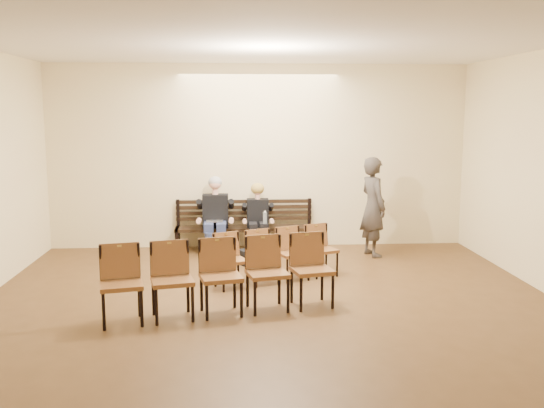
{
  "coord_description": "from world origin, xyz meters",
  "views": [
    {
      "loc": [
        -0.48,
        -6.61,
        2.61
      ],
      "look_at": [
        0.19,
        4.05,
        0.97
      ],
      "focal_mm": 40.0,
      "sensor_mm": 36.0,
      "label": 1
    }
  ],
  "objects_px": {
    "seated_man": "(215,214)",
    "bag": "(250,257)",
    "passerby": "(373,199)",
    "laptop": "(215,223)",
    "bench": "(245,238)",
    "chair_row_back": "(221,277)",
    "water_bottle": "(265,224)",
    "chair_row_front": "(278,255)",
    "seated_woman": "(258,221)"
  },
  "relations": [
    {
      "from": "seated_man",
      "to": "bag",
      "type": "relative_size",
      "value": 4.08
    },
    {
      "from": "bag",
      "to": "passerby",
      "type": "relative_size",
      "value": 0.17
    },
    {
      "from": "laptop",
      "to": "passerby",
      "type": "distance_m",
      "value": 2.93
    },
    {
      "from": "bench",
      "to": "chair_row_back",
      "type": "distance_m",
      "value": 3.7
    },
    {
      "from": "water_bottle",
      "to": "chair_row_back",
      "type": "distance_m",
      "value": 3.38
    },
    {
      "from": "passerby",
      "to": "chair_row_front",
      "type": "bearing_deg",
      "value": 114.47
    },
    {
      "from": "water_bottle",
      "to": "chair_row_front",
      "type": "xyz_separation_m",
      "value": [
        0.11,
        -1.81,
        -0.16
      ]
    },
    {
      "from": "bench",
      "to": "water_bottle",
      "type": "distance_m",
      "value": 0.63
    },
    {
      "from": "passerby",
      "to": "water_bottle",
      "type": "bearing_deg",
      "value": 67.11
    },
    {
      "from": "water_bottle",
      "to": "chair_row_front",
      "type": "height_order",
      "value": "chair_row_front"
    },
    {
      "from": "bench",
      "to": "seated_woman",
      "type": "xyz_separation_m",
      "value": [
        0.25,
        -0.12,
        0.36
      ]
    },
    {
      "from": "chair_row_front",
      "to": "chair_row_back",
      "type": "xyz_separation_m",
      "value": [
        -0.85,
        -1.48,
        0.08
      ]
    },
    {
      "from": "bag",
      "to": "seated_man",
      "type": "bearing_deg",
      "value": 122.48
    },
    {
      "from": "water_bottle",
      "to": "chair_row_front",
      "type": "bearing_deg",
      "value": -86.61
    },
    {
      "from": "laptop",
      "to": "chair_row_back",
      "type": "xyz_separation_m",
      "value": [
        0.18,
        -3.42,
        -0.07
      ]
    },
    {
      "from": "bag",
      "to": "chair_row_front",
      "type": "xyz_separation_m",
      "value": [
        0.41,
        -1.11,
        0.28
      ]
    },
    {
      "from": "passerby",
      "to": "chair_row_back",
      "type": "bearing_deg",
      "value": 122.5
    },
    {
      "from": "laptop",
      "to": "seated_woman",
      "type": "bearing_deg",
      "value": 0.86
    },
    {
      "from": "laptop",
      "to": "passerby",
      "type": "xyz_separation_m",
      "value": [
        2.87,
        -0.36,
        0.47
      ]
    },
    {
      "from": "seated_man",
      "to": "passerby",
      "type": "height_order",
      "value": "passerby"
    },
    {
      "from": "seated_man",
      "to": "chair_row_back",
      "type": "distance_m",
      "value": 3.56
    },
    {
      "from": "chair_row_front",
      "to": "bag",
      "type": "bearing_deg",
      "value": 87.74
    },
    {
      "from": "seated_woman",
      "to": "bag",
      "type": "bearing_deg",
      "value": -100.72
    },
    {
      "from": "bench",
      "to": "chair_row_back",
      "type": "height_order",
      "value": "chair_row_back"
    },
    {
      "from": "chair_row_front",
      "to": "water_bottle",
      "type": "bearing_deg",
      "value": 70.85
    },
    {
      "from": "seated_woman",
      "to": "chair_row_back",
      "type": "bearing_deg",
      "value": -99.94
    },
    {
      "from": "chair_row_front",
      "to": "seated_woman",
      "type": "bearing_deg",
      "value": 73.73
    },
    {
      "from": "seated_man",
      "to": "water_bottle",
      "type": "bearing_deg",
      "value": -15.58
    },
    {
      "from": "bag",
      "to": "chair_row_front",
      "type": "relative_size",
      "value": 0.17
    },
    {
      "from": "bag",
      "to": "chair_row_back",
      "type": "distance_m",
      "value": 2.65
    },
    {
      "from": "laptop",
      "to": "water_bottle",
      "type": "xyz_separation_m",
      "value": [
        0.93,
        -0.13,
        0.01
      ]
    },
    {
      "from": "seated_man",
      "to": "bench",
      "type": "bearing_deg",
      "value": 12.5
    },
    {
      "from": "bench",
      "to": "water_bottle",
      "type": "xyz_separation_m",
      "value": [
        0.37,
        -0.37,
        0.34
      ]
    },
    {
      "from": "seated_man",
      "to": "chair_row_back",
      "type": "relative_size",
      "value": 0.47
    },
    {
      "from": "bench",
      "to": "bag",
      "type": "height_order",
      "value": "bench"
    },
    {
      "from": "bench",
      "to": "chair_row_front",
      "type": "relative_size",
      "value": 1.3
    },
    {
      "from": "bench",
      "to": "chair_row_front",
      "type": "distance_m",
      "value": 2.24
    },
    {
      "from": "water_bottle",
      "to": "chair_row_back",
      "type": "bearing_deg",
      "value": -102.68
    },
    {
      "from": "seated_woman",
      "to": "bag",
      "type": "height_order",
      "value": "seated_woman"
    },
    {
      "from": "water_bottle",
      "to": "bag",
      "type": "relative_size",
      "value": 0.68
    },
    {
      "from": "chair_row_front",
      "to": "bench",
      "type": "bearing_deg",
      "value": 79.8
    },
    {
      "from": "seated_woman",
      "to": "chair_row_back",
      "type": "xyz_separation_m",
      "value": [
        -0.62,
        -3.55,
        -0.09
      ]
    },
    {
      "from": "seated_man",
      "to": "bag",
      "type": "bearing_deg",
      "value": -57.52
    },
    {
      "from": "seated_woman",
      "to": "laptop",
      "type": "height_order",
      "value": "seated_woman"
    },
    {
      "from": "seated_man",
      "to": "chair_row_front",
      "type": "bearing_deg",
      "value": -63.73
    },
    {
      "from": "passerby",
      "to": "bag",
      "type": "bearing_deg",
      "value": 85.77
    },
    {
      "from": "seated_man",
      "to": "laptop",
      "type": "distance_m",
      "value": 0.19
    },
    {
      "from": "seated_woman",
      "to": "laptop",
      "type": "bearing_deg",
      "value": -171.28
    },
    {
      "from": "laptop",
      "to": "chair_row_front",
      "type": "height_order",
      "value": "chair_row_front"
    },
    {
      "from": "bag",
      "to": "chair_row_front",
      "type": "height_order",
      "value": "chair_row_front"
    }
  ]
}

